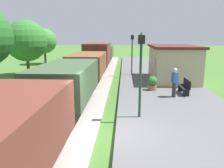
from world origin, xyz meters
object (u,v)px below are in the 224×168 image
at_px(tree_trackside_far, 26,41).
at_px(tree_field_left, 44,41).
at_px(station_hut, 173,63).
at_px(lamp_post_far, 132,47).
at_px(freight_train, 89,65).
at_px(bench_near_hut, 185,86).
at_px(potted_planter, 152,83).
at_px(lamp_post_near, 141,60).
at_px(person_waiting, 175,81).

height_order(tree_trackside_far, tree_field_left, tree_trackside_far).
height_order(station_hut, lamp_post_far, lamp_post_far).
bearing_deg(freight_train, bench_near_hut, -32.84).
relative_size(bench_near_hut, tree_trackside_far, 0.29).
relative_size(station_hut, lamp_post_far, 1.57).
height_order(bench_near_hut, lamp_post_far, lamp_post_far).
xyz_separation_m(station_hut, lamp_post_far, (-3.20, 2.22, 1.15)).
height_order(potted_planter, lamp_post_far, lamp_post_far).
xyz_separation_m(freight_train, bench_near_hut, (6.66, -4.30, -0.74)).
height_order(lamp_post_near, tree_trackside_far, tree_trackside_far).
bearing_deg(potted_planter, tree_field_left, 130.52).
xyz_separation_m(station_hut, potted_planter, (-2.02, -3.62, -0.93)).
distance_m(person_waiting, tree_trackside_far, 14.37).
bearing_deg(person_waiting, lamp_post_near, 38.22).
relative_size(station_hut, potted_planter, 6.33).
height_order(potted_planter, tree_field_left, tree_field_left).
xyz_separation_m(potted_planter, tree_trackside_far, (-11.00, 5.92, 2.58)).
bearing_deg(tree_field_left, station_hut, -37.17).
bearing_deg(lamp_post_far, potted_planter, -78.54).
bearing_deg(station_hut, lamp_post_near, -110.42).
bearing_deg(tree_field_left, bench_near_hut, -47.13).
relative_size(freight_train, person_waiting, 19.06).
bearing_deg(potted_planter, lamp_post_far, 101.46).
bearing_deg(tree_field_left, freight_train, -55.40).
bearing_deg(lamp_post_far, tree_trackside_far, 179.51).
distance_m(bench_near_hut, lamp_post_near, 5.54).
xyz_separation_m(freight_train, person_waiting, (5.84, -5.04, -0.28)).
distance_m(station_hut, lamp_post_far, 4.06).
xyz_separation_m(lamp_post_near, lamp_post_far, (0.00, 10.82, 0.00)).
height_order(lamp_post_far, tree_trackside_far, tree_trackside_far).
relative_size(bench_near_hut, lamp_post_far, 0.41).
relative_size(freight_train, potted_planter, 35.59).
bearing_deg(potted_planter, lamp_post_near, -103.35).
distance_m(potted_planter, tree_trackside_far, 12.76).
xyz_separation_m(bench_near_hut, tree_trackside_far, (-12.88, 6.79, 2.58)).
height_order(potted_planter, tree_trackside_far, tree_trackside_far).
bearing_deg(lamp_post_far, lamp_post_near, -90.00).
xyz_separation_m(lamp_post_near, tree_field_left, (-11.32, 19.62, 0.26)).
distance_m(person_waiting, lamp_post_near, 4.37).
height_order(bench_near_hut, potted_planter, potted_planter).
distance_m(lamp_post_near, tree_field_left, 22.65).
height_order(freight_train, person_waiting, freight_train).
bearing_deg(station_hut, freight_train, -178.44).
xyz_separation_m(bench_near_hut, lamp_post_near, (-3.06, -4.12, 2.08)).
relative_size(potted_planter, tree_field_left, 0.20).
bearing_deg(tree_trackside_far, person_waiting, -31.96).
distance_m(lamp_post_near, tree_trackside_far, 14.68).
bearing_deg(freight_train, lamp_post_far, 33.75).
xyz_separation_m(freight_train, lamp_post_near, (3.60, -8.42, 1.34)).
relative_size(bench_near_hut, lamp_post_near, 0.41).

